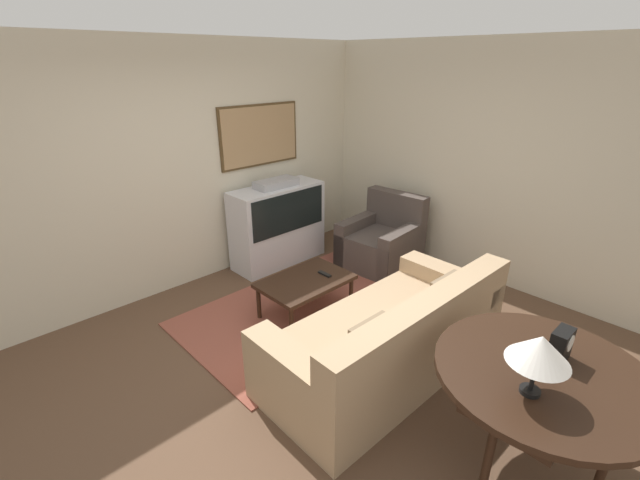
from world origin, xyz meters
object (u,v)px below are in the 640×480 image
(couch, at_px, (389,340))
(table_lamp, at_px, (540,350))
(tv, at_px, (278,224))
(console_table, at_px, (543,380))
(coffee_table, at_px, (306,283))
(mantel_clock, at_px, (561,345))
(armchair, at_px, (382,243))

(couch, bearing_deg, table_lamp, 74.23)
(tv, bearing_deg, console_table, -102.82)
(coffee_table, bearing_deg, tv, 63.50)
(console_table, bearing_deg, coffee_table, 84.78)
(coffee_table, bearing_deg, mantel_clock, -91.16)
(couch, distance_m, console_table, 1.28)
(armchair, distance_m, console_table, 3.09)
(armchair, bearing_deg, couch, -54.30)
(couch, xyz_separation_m, table_lamp, (-0.37, -1.21, 0.77))
(coffee_table, xyz_separation_m, mantel_clock, (-0.05, -2.35, 0.53))
(table_lamp, bearing_deg, couch, 73.10)
(armchair, distance_m, mantel_clock, 3.04)
(tv, bearing_deg, mantel_clock, -100.19)
(couch, distance_m, table_lamp, 1.48)
(tv, height_order, coffee_table, tv)
(armchair, relative_size, table_lamp, 2.51)
(tv, bearing_deg, armchair, -47.34)
(console_table, distance_m, mantel_clock, 0.24)
(armchair, height_order, coffee_table, armchair)
(table_lamp, distance_m, mantel_clock, 0.45)
(coffee_table, height_order, table_lamp, table_lamp)
(tv, xyz_separation_m, console_table, (-0.80, -3.52, 0.20))
(armchair, bearing_deg, console_table, -38.38)
(armchair, bearing_deg, coffee_table, -86.97)
(mantel_clock, bearing_deg, tv, 79.81)
(couch, distance_m, coffee_table, 1.14)
(armchair, xyz_separation_m, mantel_clock, (-1.54, -2.55, 0.59))
(couch, xyz_separation_m, armchair, (1.58, 1.34, -0.00))
(tv, distance_m, table_lamp, 3.72)
(armchair, height_order, console_table, armchair)
(armchair, xyz_separation_m, console_table, (-1.70, -2.54, 0.42))
(tv, xyz_separation_m, couch, (-0.68, -2.32, -0.22))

